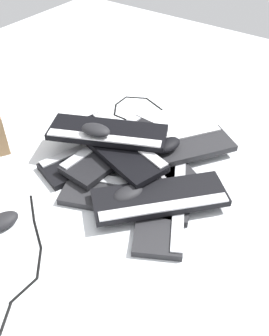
{
  "coord_description": "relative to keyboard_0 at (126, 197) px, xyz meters",
  "views": [
    {
      "loc": [
        0.73,
        0.53,
        0.93
      ],
      "look_at": [
        -0.08,
        -0.04,
        0.06
      ],
      "focal_mm": 40.0,
      "sensor_mm": 36.0,
      "label": 1
    }
  ],
  "objects": [
    {
      "name": "ground_plane",
      "position": [
        -0.02,
        0.01,
        -0.01
      ],
      "size": [
        3.2,
        3.2,
        0.0
      ],
      "primitive_type": "plane",
      "color": "silver"
    },
    {
      "name": "keyboard_0",
      "position": [
        0.0,
        0.0,
        0.0
      ],
      "size": [
        0.31,
        0.46,
        0.03
      ],
      "color": "#232326",
      "rests_on": "ground"
    },
    {
      "name": "keyboard_1",
      "position": [
        -0.05,
        0.12,
        0.0
      ],
      "size": [
        0.46,
        0.34,
        0.03
      ],
      "color": "#232326",
      "rests_on": "ground"
    },
    {
      "name": "keyboard_2",
      "position": [
        -0.22,
        -0.0,
        0.0
      ],
      "size": [
        0.34,
        0.46,
        0.03
      ],
      "color": "#232326",
      "rests_on": "ground"
    },
    {
      "name": "keyboard_3",
      "position": [
        -0.12,
        -0.23,
        0.0
      ],
      "size": [
        0.46,
        0.28,
        0.03
      ],
      "color": "black",
      "rests_on": "ground"
    },
    {
      "name": "keyboard_4",
      "position": [
        -0.04,
        0.11,
        0.03
      ],
      "size": [
        0.43,
        0.41,
        0.03
      ],
      "color": "black",
      "rests_on": "keyboard_1"
    },
    {
      "name": "keyboard_5",
      "position": [
        -0.16,
        -0.17,
        0.03
      ],
      "size": [
        0.45,
        0.18,
        0.03
      ],
      "color": "black",
      "rests_on": "keyboard_3"
    },
    {
      "name": "keyboard_6",
      "position": [
        -0.14,
        -0.15,
        0.06
      ],
      "size": [
        0.27,
        0.46,
        0.03
      ],
      "color": "black",
      "rests_on": "keyboard_5"
    },
    {
      "name": "keyboard_7",
      "position": [
        -0.29,
        0.02,
        0.03
      ],
      "size": [
        0.45,
        0.37,
        0.03
      ],
      "color": "#232326",
      "rests_on": "keyboard_2"
    },
    {
      "name": "keyboard_8",
      "position": [
        -0.16,
        -0.2,
        0.09
      ],
      "size": [
        0.32,
        0.46,
        0.03
      ],
      "color": "black",
      "rests_on": "keyboard_6"
    },
    {
      "name": "mouse_0",
      "position": [
        -0.11,
        -0.21,
        0.13
      ],
      "size": [
        0.09,
        0.12,
        0.04
      ],
      "primitive_type": "ellipsoid",
      "rotation": [
        0.0,
        0.0,
        1.8
      ],
      "color": "black",
      "rests_on": "keyboard_8"
    },
    {
      "name": "mouse_1",
      "position": [
        0.32,
        -0.25,
        0.01
      ],
      "size": [
        0.12,
        0.09,
        0.04
      ],
      "primitive_type": "ellipsoid",
      "rotation": [
        0.0,
        0.0,
        6.0
      ],
      "color": "black",
      "rests_on": "ground"
    },
    {
      "name": "mouse_2",
      "position": [
        0.01,
        0.02,
        0.04
      ],
      "size": [
        0.13,
        0.1,
        0.04
      ],
      "primitive_type": "ellipsoid",
      "rotation": [
        0.0,
        0.0,
        2.78
      ],
      "color": "black",
      "rests_on": "keyboard_0"
    },
    {
      "name": "mouse_3",
      "position": [
        -0.25,
        0.01,
        0.07
      ],
      "size": [
        0.12,
        0.09,
        0.04
      ],
      "primitive_type": "ellipsoid",
      "rotation": [
        0.0,
        0.0,
        2.93
      ],
      "color": "black",
      "rests_on": "keyboard_7"
    },
    {
      "name": "cable_1",
      "position": [
        -0.48,
        -0.32,
        -0.01
      ],
      "size": [
        0.27,
        0.21,
        0.01
      ],
      "color": "black",
      "rests_on": "ground"
    }
  ]
}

